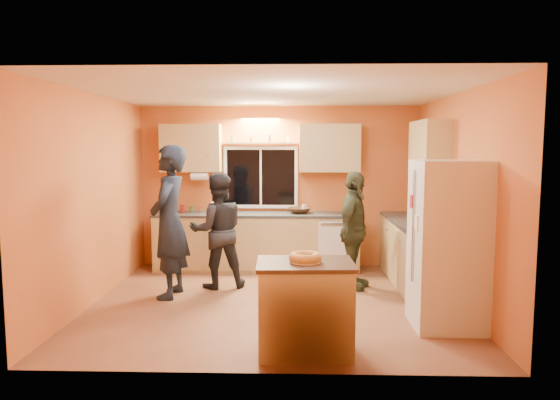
{
  "coord_description": "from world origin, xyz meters",
  "views": [
    {
      "loc": [
        0.25,
        -6.1,
        1.93
      ],
      "look_at": [
        0.06,
        0.4,
        1.25
      ],
      "focal_mm": 32.0,
      "sensor_mm": 36.0,
      "label": 1
    }
  ],
  "objects_px": {
    "refrigerator": "(448,245)",
    "island": "(305,307)",
    "person_center": "(218,230)",
    "person_right": "(354,230)",
    "person_left": "(169,222)"
  },
  "relations": [
    {
      "from": "refrigerator",
      "to": "person_right",
      "type": "distance_m",
      "value": 1.69
    },
    {
      "from": "person_right",
      "to": "person_left",
      "type": "bearing_deg",
      "value": 122.84
    },
    {
      "from": "refrigerator",
      "to": "island",
      "type": "height_order",
      "value": "refrigerator"
    },
    {
      "from": "person_center",
      "to": "person_right",
      "type": "bearing_deg",
      "value": 163.76
    },
    {
      "from": "refrigerator",
      "to": "person_right",
      "type": "xyz_separation_m",
      "value": [
        -0.83,
        1.46,
        -0.09
      ]
    },
    {
      "from": "person_center",
      "to": "refrigerator",
      "type": "bearing_deg",
      "value": 135.38
    },
    {
      "from": "person_center",
      "to": "person_right",
      "type": "height_order",
      "value": "person_right"
    },
    {
      "from": "refrigerator",
      "to": "person_left",
      "type": "height_order",
      "value": "person_left"
    },
    {
      "from": "person_left",
      "to": "person_right",
      "type": "bearing_deg",
      "value": 103.86
    },
    {
      "from": "person_center",
      "to": "person_right",
      "type": "xyz_separation_m",
      "value": [
        1.87,
        -0.0,
        0.01
      ]
    },
    {
      "from": "island",
      "to": "refrigerator",
      "type": "bearing_deg",
      "value": 23.45
    },
    {
      "from": "person_left",
      "to": "person_right",
      "type": "relative_size",
      "value": 1.22
    },
    {
      "from": "island",
      "to": "person_left",
      "type": "relative_size",
      "value": 0.47
    },
    {
      "from": "person_left",
      "to": "person_right",
      "type": "height_order",
      "value": "person_left"
    },
    {
      "from": "person_left",
      "to": "refrigerator",
      "type": "bearing_deg",
      "value": 75.97
    }
  ]
}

